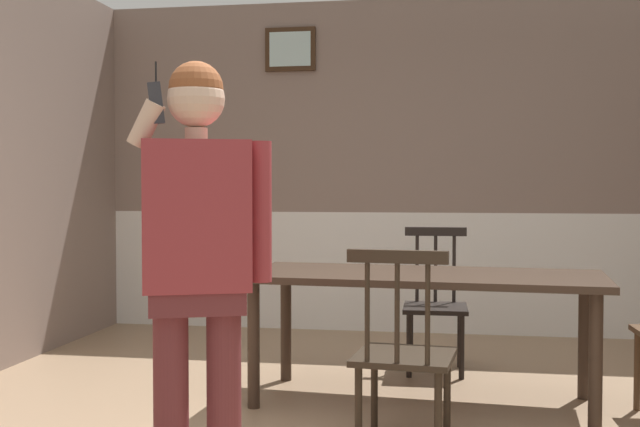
{
  "coord_description": "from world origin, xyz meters",
  "views": [
    {
      "loc": [
        0.4,
        -3.61,
        1.26
      ],
      "look_at": [
        -0.18,
        -0.17,
        1.14
      ],
      "focal_mm": 43.91,
      "sensor_mm": 36.0,
      "label": 1
    }
  ],
  "objects_px": {
    "dining_table": "(423,287)",
    "person_figure": "(199,246)",
    "chair_near_window": "(435,303)",
    "chair_at_table_head": "(403,352)"
  },
  "relations": [
    {
      "from": "dining_table",
      "to": "chair_at_table_head",
      "type": "distance_m",
      "value": 0.84
    },
    {
      "from": "person_figure",
      "to": "chair_at_table_head",
      "type": "bearing_deg",
      "value": -156.63
    },
    {
      "from": "chair_near_window",
      "to": "dining_table",
      "type": "bearing_deg",
      "value": 84.73
    },
    {
      "from": "chair_at_table_head",
      "to": "person_figure",
      "type": "height_order",
      "value": "person_figure"
    },
    {
      "from": "chair_near_window",
      "to": "person_figure",
      "type": "distance_m",
      "value": 2.58
    },
    {
      "from": "dining_table",
      "to": "person_figure",
      "type": "relative_size",
      "value": 1.2
    },
    {
      "from": "chair_near_window",
      "to": "chair_at_table_head",
      "type": "xyz_separation_m",
      "value": [
        -0.12,
        -1.63,
        0.0
      ]
    },
    {
      "from": "chair_near_window",
      "to": "person_figure",
      "type": "relative_size",
      "value": 0.55
    },
    {
      "from": "chair_near_window",
      "to": "chair_at_table_head",
      "type": "bearing_deg",
      "value": 84.55
    },
    {
      "from": "dining_table",
      "to": "chair_near_window",
      "type": "relative_size",
      "value": 2.15
    }
  ]
}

